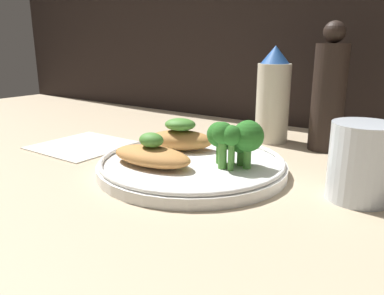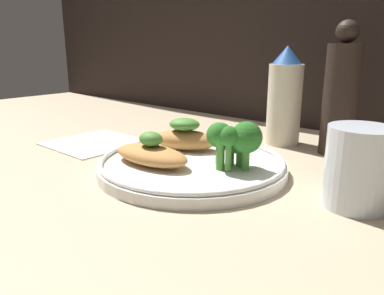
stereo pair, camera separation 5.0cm
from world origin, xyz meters
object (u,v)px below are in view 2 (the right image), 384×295
(plate, at_px, (192,165))
(drinking_glass, at_px, (359,167))
(broccoli_bunch, at_px, (234,139))
(sauce_bottle, at_px, (285,98))
(pepper_grinder, at_px, (341,95))

(plate, height_order, drinking_glass, drinking_glass)
(broccoli_bunch, xyz_separation_m, sauce_bottle, (-0.04, 0.20, 0.03))
(plate, bearing_deg, sauce_bottle, 85.12)
(drinking_glass, bearing_deg, pepper_grinder, 116.67)
(broccoli_bunch, relative_size, sauce_bottle, 0.46)
(sauce_bottle, xyz_separation_m, pepper_grinder, (0.09, 0.00, 0.01))
(pepper_grinder, bearing_deg, drinking_glass, -63.33)
(sauce_bottle, bearing_deg, plate, -94.88)
(sauce_bottle, distance_m, pepper_grinder, 0.09)
(sauce_bottle, relative_size, pepper_grinder, 0.82)
(plate, xyz_separation_m, sauce_bottle, (0.02, 0.22, 0.07))
(sauce_bottle, bearing_deg, broccoli_bunch, -79.34)
(plate, bearing_deg, pepper_grinder, 62.65)
(broccoli_bunch, distance_m, sauce_bottle, 0.20)
(pepper_grinder, bearing_deg, broccoli_bunch, -105.61)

